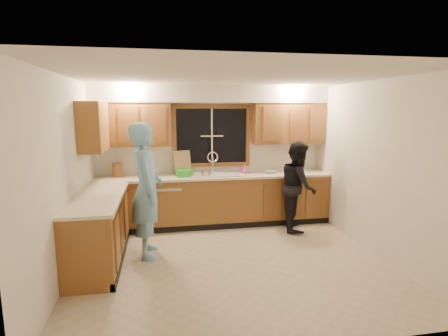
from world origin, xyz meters
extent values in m
plane|color=#B7A88D|center=(0.00, 0.00, 0.00)|extent=(4.20, 4.20, 0.00)
plane|color=silver|center=(0.00, 0.00, 2.50)|extent=(4.20, 4.20, 0.00)
plane|color=silver|center=(0.00, 1.90, 1.25)|extent=(4.20, 0.00, 4.20)
plane|color=silver|center=(-2.10, 0.00, 1.25)|extent=(0.00, 3.80, 3.80)
plane|color=silver|center=(2.10, 0.00, 1.25)|extent=(0.00, 3.80, 3.80)
cube|color=brown|center=(0.00, 1.60, 0.44)|extent=(4.20, 0.60, 0.88)
cube|color=brown|center=(-1.80, 0.35, 0.44)|extent=(0.60, 1.90, 0.88)
cube|color=beige|center=(0.00, 1.58, 0.90)|extent=(4.20, 0.63, 0.04)
cube|color=beige|center=(-1.79, 0.35, 0.90)|extent=(0.63, 1.90, 0.04)
cube|color=brown|center=(-1.43, 1.73, 1.83)|extent=(1.35, 0.33, 0.75)
cube|color=brown|center=(1.43, 1.73, 1.83)|extent=(1.35, 0.33, 0.75)
cube|color=brown|center=(-1.94, 1.12, 1.83)|extent=(0.33, 0.90, 0.75)
cube|color=silver|center=(0.00, 1.72, 2.35)|extent=(4.20, 0.35, 0.30)
cube|color=black|center=(0.00, 1.90, 1.60)|extent=(1.30, 0.01, 1.00)
cube|color=brown|center=(0.00, 1.89, 2.14)|extent=(1.44, 0.03, 0.07)
cube|color=brown|center=(0.00, 1.89, 1.07)|extent=(1.44, 0.03, 0.07)
cube|color=brown|center=(-0.69, 1.89, 1.60)|extent=(0.07, 0.03, 1.00)
cube|color=brown|center=(0.69, 1.89, 1.60)|extent=(0.07, 0.03, 1.00)
cube|color=white|center=(0.00, 1.60, 0.93)|extent=(0.86, 0.52, 0.03)
cube|color=white|center=(-0.21, 1.60, 0.84)|extent=(0.38, 0.42, 0.18)
cube|color=white|center=(0.21, 1.60, 0.84)|extent=(0.38, 0.42, 0.18)
cylinder|color=silver|center=(0.00, 1.80, 1.08)|extent=(0.04, 0.04, 0.28)
torus|color=silver|center=(0.00, 1.80, 1.22)|extent=(0.21, 0.03, 0.21)
cube|color=white|center=(-0.85, 1.59, 0.41)|extent=(0.60, 0.56, 0.82)
cube|color=white|center=(-1.80, -0.22, 0.45)|extent=(0.58, 0.75, 0.90)
imported|color=#74B1DB|center=(-1.15, 0.43, 0.95)|extent=(0.51, 0.73, 1.91)
imported|color=black|center=(1.39, 1.10, 0.77)|extent=(0.76, 0.88, 1.54)
cube|color=brown|center=(-1.69, 1.71, 1.04)|extent=(0.17, 0.17, 0.24)
cube|color=tan|center=(-0.56, 1.81, 1.13)|extent=(0.34, 0.20, 0.42)
cube|color=green|center=(-0.54, 1.56, 0.98)|extent=(0.29, 0.28, 0.12)
imported|color=pink|center=(0.57, 1.70, 1.01)|extent=(0.11, 0.11, 0.18)
imported|color=silver|center=(1.05, 1.61, 0.95)|extent=(0.24, 0.24, 0.05)
cylinder|color=beige|center=(-0.23, 1.43, 0.98)|extent=(0.08, 0.08, 0.12)
cylinder|color=beige|center=(-0.11, 1.42, 0.97)|extent=(0.07, 0.07, 0.11)
camera|label=1|loc=(-0.92, -4.49, 2.08)|focal=28.00mm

